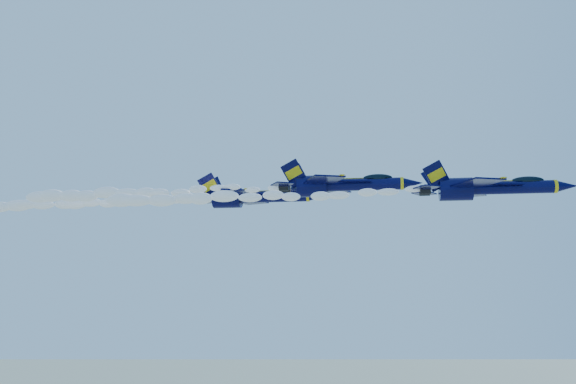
# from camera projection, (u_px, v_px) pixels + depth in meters

# --- Properties ---
(jet_lead) EXTENTS (15.98, 13.11, 5.94)m
(jet_lead) POSITION_uv_depth(u_px,v_px,m) (487.00, 188.00, 59.21)
(jet_lead) COLOR #070631
(smoke_trail_jet_lead) EXTENTS (36.62, 1.65, 1.49)m
(smoke_trail_jet_lead) POSITION_uv_depth(u_px,v_px,m) (254.00, 197.00, 63.21)
(smoke_trail_jet_lead) COLOR white
(jet_second) EXTENTS (18.23, 14.95, 6.77)m
(jet_second) POSITION_uv_depth(u_px,v_px,m) (341.00, 185.00, 71.95)
(jet_second) COLOR #070631
(smoke_trail_jet_second) EXTENTS (36.62, 1.89, 1.70)m
(smoke_trail_jet_second) POSITION_uv_depth(u_px,v_px,m) (148.00, 193.00, 76.10)
(smoke_trail_jet_second) COLOR white
(jet_third) EXTENTS (18.87, 15.48, 7.01)m
(jet_third) POSITION_uv_depth(u_px,v_px,m) (253.00, 197.00, 80.44)
(jet_third) COLOR #070631
(smoke_trail_jet_third) EXTENTS (36.62, 1.95, 1.76)m
(smoke_trail_jet_third) POSITION_uv_depth(u_px,v_px,m) (82.00, 203.00, 84.64)
(smoke_trail_jet_third) COLOR white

